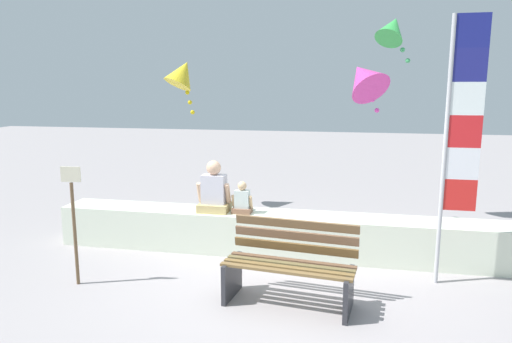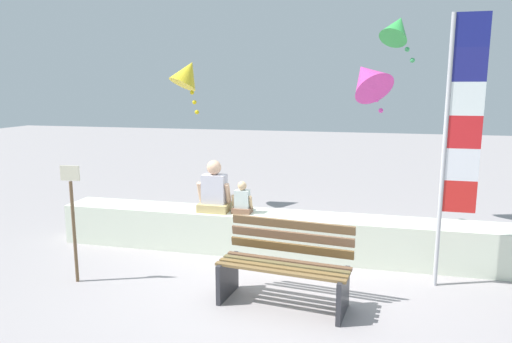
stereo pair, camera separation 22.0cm
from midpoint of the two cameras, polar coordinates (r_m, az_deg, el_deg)
The scene contains 10 objects.
ground_plane at distance 5.99m, azimuth 1.02°, elevation -12.87°, with size 40.00×40.00×0.00m, color #9A9293.
seawall_ledge at distance 6.70m, azimuth 2.42°, elevation -7.67°, with size 6.66×0.61×0.59m, color silver.
park_bench at distance 5.22m, azimuth 2.96°, elevation -11.66°, with size 1.49×0.77×0.88m.
person_adult at distance 6.73m, azimuth -6.10°, elevation -2.48°, with size 0.49×0.36×0.75m.
person_child at distance 6.64m, azimuth -2.66°, elevation -3.60°, with size 0.30×0.22×0.46m.
flag_banner at distance 5.80m, azimuth 22.56°, elevation 4.68°, with size 0.41×0.05×3.17m.
kite_magenta at distance 7.97m, azimuth 12.33°, elevation 11.17°, with size 1.05×1.08×1.01m.
kite_yellow at distance 9.12m, azimuth -9.73°, elevation 11.77°, with size 0.89×0.89×1.10m.
kite_green at distance 8.47m, azimuth 15.67°, elevation 16.52°, with size 0.73×0.79×0.90m.
sign_post at distance 5.98m, azimuth -22.47°, elevation -5.13°, with size 0.24×0.04×1.45m.
Camera 1 is at (0.90, -5.45, 2.35)m, focal length 32.59 mm.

